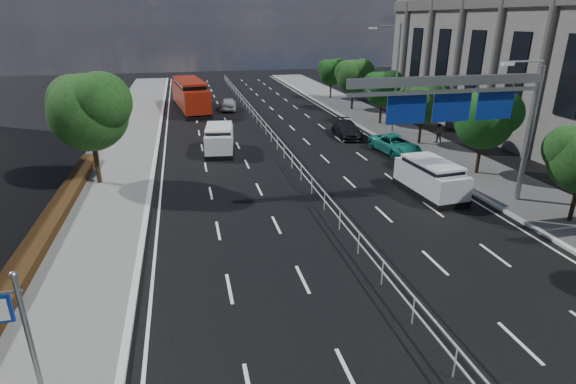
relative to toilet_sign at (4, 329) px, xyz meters
name	(u,v)px	position (x,y,z in m)	size (l,w,h in m)	color
ground	(438,357)	(10.95, 0.00, -2.94)	(160.00, 160.00, 0.00)	black
median_fence	(279,145)	(10.95, 22.50, -2.42)	(0.05, 85.00, 1.02)	silver
toilet_sign	(4,329)	(0.00, 0.00, 0.00)	(1.62, 0.18, 4.34)	gray
overhead_gantry	(467,101)	(17.69, 10.05, 2.66)	(10.24, 0.38, 7.45)	gray
streetlight_far	(394,72)	(21.46, 26.00, 2.27)	(2.78, 2.40, 9.00)	gray
civic_hall	(569,60)	(34.67, 22.00, 3.33)	(14.40, 36.00, 14.35)	slate
near_tree_back	(89,108)	(-0.99, 17.97, 1.67)	(4.84, 4.51, 6.69)	black
far_tree_d	(486,118)	(22.20, 14.48, 0.74)	(3.85, 3.59, 5.34)	black
far_tree_e	(424,100)	(22.20, 21.98, 0.61)	(3.63, 3.38, 5.13)	black
far_tree_f	(383,87)	(22.20, 29.48, 0.55)	(3.52, 3.28, 5.02)	black
far_tree_g	(354,75)	(22.20, 36.98, 0.81)	(3.96, 3.69, 5.45)	black
far_tree_h	(332,71)	(22.20, 44.48, 0.48)	(3.41, 3.18, 4.91)	black
white_minivan	(219,139)	(6.63, 23.48, -1.97)	(2.54, 4.79, 1.99)	black
red_bus	(190,95)	(5.00, 40.69, -1.23)	(3.92, 11.26, 3.29)	black
near_car_silver	(229,104)	(9.02, 39.99, -2.26)	(1.61, 4.01, 1.37)	#ACAEB3
near_car_dark	(183,83)	(4.38, 58.27, -2.18)	(1.61, 4.62, 1.52)	black
silver_minivan	(430,178)	(17.45, 12.08, -1.98)	(2.35, 4.86, 1.96)	black
parked_car_teal	(395,144)	(19.25, 20.27, -2.29)	(2.17, 4.71, 1.31)	#1C8174
parked_car_dark	(347,129)	(17.47, 25.74, -2.29)	(1.83, 4.50, 1.31)	black
pedestrian_b	(438,133)	(23.66, 21.88, -2.05)	(0.74, 0.57, 1.52)	gray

